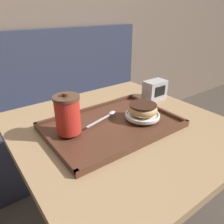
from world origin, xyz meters
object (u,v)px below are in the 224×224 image
object	(u,v)px
coffee_cup_front	(68,114)
napkin_dispenser	(155,90)
spoon	(108,115)
donut_chocolate_glazed	(143,109)

from	to	relation	value
coffee_cup_front	napkin_dispenser	size ratio (longest dim) A/B	1.30
coffee_cup_front	napkin_dispenser	world-z (taller)	coffee_cup_front
spoon	napkin_dispenser	xyz separation A→B (m)	(0.32, 0.06, 0.02)
donut_chocolate_glazed	napkin_dispenser	size ratio (longest dim) A/B	1.02
coffee_cup_front	spoon	world-z (taller)	coffee_cup_front
coffee_cup_front	donut_chocolate_glazed	distance (m)	0.29
donut_chocolate_glazed	napkin_dispenser	xyz separation A→B (m)	(0.21, 0.14, -0.01)
coffee_cup_front	donut_chocolate_glazed	bearing A→B (deg)	-13.59
coffee_cup_front	napkin_dispenser	xyz separation A→B (m)	(0.49, 0.07, -0.04)
coffee_cup_front	donut_chocolate_glazed	size ratio (longest dim) A/B	1.28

